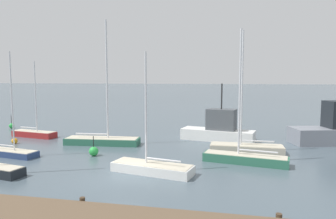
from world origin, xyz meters
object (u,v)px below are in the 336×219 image
at_px(sailboat_0, 245,157).
at_px(sailboat_4, 11,151).
at_px(sailboat_6, 34,133).
at_px(sailboat_7, 152,167).
at_px(channel_buoy_2, 94,151).
at_px(channel_buoy_1, 12,126).
at_px(fishing_boat_0, 219,129).
at_px(sailboat_3, 246,147).
at_px(channel_buoy_0, 15,141).
at_px(sailboat_1, 102,139).

xyz_separation_m(sailboat_0, sailboat_4, (-17.20, -1.47, -0.11)).
relative_size(sailboat_0, sailboat_6, 1.22).
height_order(sailboat_7, channel_buoy_2, sailboat_7).
bearing_deg(sailboat_4, channel_buoy_1, 137.48).
relative_size(sailboat_7, fishing_boat_0, 1.06).
bearing_deg(sailboat_0, sailboat_3, -83.59).
bearing_deg(channel_buoy_1, channel_buoy_2, -33.96).
bearing_deg(sailboat_7, sailboat_4, 2.55).
xyz_separation_m(sailboat_3, channel_buoy_2, (-11.37, -3.44, -0.09)).
bearing_deg(sailboat_6, sailboat_0, -5.91).
height_order(sailboat_3, sailboat_4, sailboat_3).
bearing_deg(sailboat_4, channel_buoy_0, 134.38).
distance_m(sailboat_3, sailboat_6, 20.63).
bearing_deg(sailboat_3, channel_buoy_2, 17.27).
bearing_deg(sailboat_6, channel_buoy_1, 154.20).
relative_size(sailboat_1, sailboat_6, 1.44).
relative_size(sailboat_4, sailboat_6, 1.04).
xyz_separation_m(channel_buoy_0, channel_buoy_1, (-6.25, 7.55, 0.03)).
bearing_deg(fishing_boat_0, sailboat_0, -62.42).
relative_size(sailboat_3, fishing_boat_0, 1.35).
distance_m(sailboat_0, channel_buoy_1, 28.04).
xyz_separation_m(sailboat_1, channel_buoy_0, (-7.83, -1.33, -0.23)).
bearing_deg(fishing_boat_0, sailboat_3, -49.53).
bearing_deg(sailboat_3, sailboat_0, 86.18).
bearing_deg(channel_buoy_1, sailboat_0, -20.88).
relative_size(sailboat_0, sailboat_7, 1.23).
distance_m(sailboat_4, sailboat_7, 11.63).
distance_m(sailboat_6, sailboat_7, 17.13).
height_order(sailboat_3, channel_buoy_0, sailboat_3).
xyz_separation_m(sailboat_6, channel_buoy_0, (0.29, -3.27, -0.12)).
xyz_separation_m(sailboat_1, channel_buoy_1, (-14.08, 6.22, -0.19)).
relative_size(sailboat_3, sailboat_7, 1.28).
xyz_separation_m(fishing_boat_0, channel_buoy_2, (-9.05, -7.78, -0.70)).
height_order(channel_buoy_0, channel_buoy_1, channel_buoy_1).
relative_size(sailboat_6, fishing_boat_0, 1.06).
bearing_deg(sailboat_3, sailboat_7, 48.59).
height_order(sailboat_0, channel_buoy_1, sailboat_0).
height_order(sailboat_7, channel_buoy_1, sailboat_7).
bearing_deg(fishing_boat_0, sailboat_4, -136.63).
relative_size(sailboat_0, sailboat_4, 1.18).
xyz_separation_m(sailboat_4, channel_buoy_1, (-8.99, 11.46, -0.05)).
relative_size(sailboat_0, channel_buoy_2, 6.04).
bearing_deg(sailboat_0, sailboat_1, -6.62).
height_order(sailboat_4, channel_buoy_2, sailboat_4).
distance_m(sailboat_1, sailboat_3, 12.37).
bearing_deg(channel_buoy_0, sailboat_1, 9.64).
relative_size(sailboat_1, sailboat_4, 1.39).
relative_size(channel_buoy_0, channel_buoy_1, 0.84).
height_order(sailboat_4, sailboat_6, sailboat_4).
xyz_separation_m(channel_buoy_1, channel_buoy_2, (15.07, -10.15, 0.05)).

